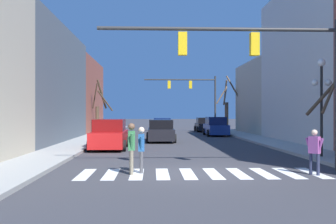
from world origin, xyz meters
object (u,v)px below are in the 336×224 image
at_px(traffic_signal_far, 194,91).
at_px(pedestrian_on_left_sidewalk, 141,146).
at_px(street_lamp_right_corner, 321,87).
at_px(car_driving_away_lane, 162,126).
at_px(traffic_signal_near, 262,57).
at_px(car_parked_left_mid, 161,131).
at_px(car_driving_toward_lane, 216,127).
at_px(street_tree_right_mid, 227,107).
at_px(pedestrian_on_right_sidewalk, 131,144).
at_px(car_parked_left_near, 205,125).
at_px(street_tree_left_mid, 99,110).
at_px(pedestrian_crossing_street, 314,148).
at_px(car_parked_left_far, 110,135).

xyz_separation_m(traffic_signal_far, pedestrian_on_left_sidewalk, (-4.94, -28.46, -3.55)).
distance_m(street_lamp_right_corner, car_driving_away_lane, 23.78).
distance_m(traffic_signal_near, street_lamp_right_corner, 5.14).
bearing_deg(car_parked_left_mid, traffic_signal_far, 163.55).
relative_size(car_driving_toward_lane, street_tree_right_mid, 0.76).
distance_m(car_parked_left_mid, pedestrian_on_right_sidewalk, 15.64).
bearing_deg(car_parked_left_near, street_lamp_right_corner, -176.05).
relative_size(traffic_signal_near, street_tree_right_mid, 1.45).
height_order(car_parked_left_near, street_tree_left_mid, street_tree_left_mid).
height_order(traffic_signal_far, pedestrian_crossing_street, traffic_signal_far).
distance_m(street_lamp_right_corner, car_parked_left_near, 26.65).
xyz_separation_m(car_parked_left_far, street_tree_left_mid, (-2.69, 15.47, 1.58)).
xyz_separation_m(traffic_signal_near, street_tree_left_mid, (-9.26, 24.51, -1.80)).
distance_m(traffic_signal_near, car_driving_toward_lane, 22.69).
distance_m(pedestrian_on_left_sidewalk, street_tree_left_mid, 25.25).
xyz_separation_m(traffic_signal_near, car_driving_away_lane, (-3.02, 26.06, -3.45)).
bearing_deg(car_driving_away_lane, car_parked_left_far, -11.76).
distance_m(car_driving_toward_lane, street_tree_left_mid, 11.52).
relative_size(traffic_signal_near, street_lamp_right_corner, 2.00).
relative_size(street_lamp_right_corner, car_driving_toward_lane, 0.95).
xyz_separation_m(traffic_signal_far, pedestrian_crossing_street, (1.06, -29.19, -3.59)).
relative_size(traffic_signal_far, car_driving_away_lane, 1.79).
height_order(pedestrian_on_left_sidewalk, street_tree_left_mid, street_tree_left_mid).
bearing_deg(pedestrian_on_right_sidewalk, car_driving_away_lane, -8.82).
height_order(car_parked_left_near, pedestrian_on_right_sidewalk, pedestrian_on_right_sidewalk).
bearing_deg(pedestrian_on_left_sidewalk, pedestrian_on_right_sidewalk, -47.58).
bearing_deg(street_lamp_right_corner, pedestrian_on_left_sidewalk, -155.98).
bearing_deg(pedestrian_on_left_sidewalk, traffic_signal_far, 169.71).
bearing_deg(street_tree_right_mid, traffic_signal_far, -163.03).
relative_size(car_parked_left_far, car_parked_left_near, 1.17).
height_order(car_parked_left_mid, pedestrian_on_left_sidewalk, pedestrian_on_left_sidewalk).
xyz_separation_m(car_parked_left_far, pedestrian_on_right_sidewalk, (1.80, -9.59, 0.24)).
xyz_separation_m(car_driving_toward_lane, pedestrian_on_right_sidewalk, (-6.71, -22.90, 0.24)).
relative_size(pedestrian_on_left_sidewalk, street_tree_right_mid, 0.27).
xyz_separation_m(traffic_signal_far, street_tree_right_mid, (3.85, 1.18, -1.77)).
height_order(traffic_signal_near, street_tree_left_mid, traffic_signal_near).
relative_size(car_parked_left_mid, pedestrian_crossing_street, 3.08).
xyz_separation_m(car_driving_toward_lane, street_tree_right_mid, (2.42, 7.06, 1.93)).
height_order(car_parked_left_mid, street_tree_left_mid, street_tree_left_mid).
bearing_deg(car_parked_left_far, street_tree_left_mid, 9.88).
distance_m(car_driving_away_lane, pedestrian_on_right_sidewalk, 26.67).
bearing_deg(traffic_signal_far, car_parked_left_near, 49.42).
height_order(traffic_signal_far, car_parked_left_mid, traffic_signal_far).
distance_m(traffic_signal_near, pedestrian_on_right_sidewalk, 5.73).
bearing_deg(car_parked_left_far, car_parked_left_near, -22.15).
distance_m(street_lamp_right_corner, car_driving_toward_lane, 19.19).
height_order(pedestrian_on_right_sidewalk, pedestrian_on_left_sidewalk, pedestrian_on_right_sidewalk).
relative_size(pedestrian_on_left_sidewalk, street_tree_left_mid, 0.31).
distance_m(street_lamp_right_corner, car_parked_left_far, 12.01).
height_order(car_parked_left_mid, street_tree_right_mid, street_tree_right_mid).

